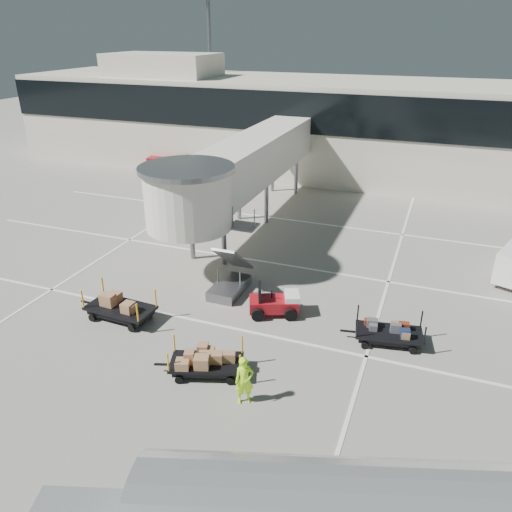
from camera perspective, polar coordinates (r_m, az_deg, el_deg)
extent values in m
plane|color=gray|center=(21.03, -5.06, -10.97)|extent=(140.00, 140.00, 0.00)
cube|color=white|center=(22.51, -2.86, -8.19)|extent=(40.00, 0.15, 0.02)
cube|color=white|center=(28.23, 2.80, -0.95)|extent=(40.00, 0.15, 0.02)
cube|color=white|center=(34.43, 6.46, 3.79)|extent=(40.00, 0.15, 0.02)
cube|color=white|center=(28.10, 15.15, -1.97)|extent=(0.15, 30.00, 0.02)
cube|color=white|center=(33.19, -13.27, 2.44)|extent=(0.15, 30.00, 0.02)
cube|color=beige|center=(46.63, 11.28, 14.13)|extent=(64.00, 12.00, 8.00)
cube|color=black|center=(40.43, 9.89, 15.53)|extent=(64.00, 0.12, 3.20)
cube|color=beige|center=(50.42, -10.62, 20.69)|extent=(10.00, 6.00, 2.00)
cylinder|color=slate|center=(54.87, -5.21, 19.71)|extent=(0.36, 0.36, 15.00)
cube|color=silver|center=(33.40, -0.40, 11.00)|extent=(3.00, 18.00, 2.80)
cylinder|color=silver|center=(25.54, -7.76, 6.41)|extent=(4.40, 4.40, 3.00)
cylinder|color=slate|center=(25.08, -7.97, 9.88)|extent=(4.80, 4.80, 0.25)
cylinder|color=slate|center=(28.62, -7.34, 2.39)|extent=(0.28, 0.28, 2.90)
cylinder|color=slate|center=(27.78, -3.68, 1.85)|extent=(0.28, 0.28, 2.90)
cylinder|color=slate|center=(34.54, -1.94, 6.54)|extent=(0.28, 0.28, 2.90)
cylinder|color=slate|center=(33.86, 1.20, 6.17)|extent=(0.28, 0.28, 2.90)
cylinder|color=slate|center=(40.81, 1.89, 9.42)|extent=(0.28, 0.28, 2.90)
cylinder|color=slate|center=(40.23, 4.61, 9.12)|extent=(0.28, 0.28, 2.90)
cube|color=slate|center=(25.24, -3.08, -3.65)|extent=(1.40, 2.60, 0.50)
cube|color=slate|center=(25.12, -2.60, -0.33)|extent=(1.20, 2.60, 2.06)
cube|color=slate|center=(25.81, -1.43, 3.41)|extent=(1.40, 1.20, 0.12)
cube|color=maroon|center=(23.29, 2.03, -5.50)|extent=(2.49, 1.85, 0.56)
cube|color=white|center=(23.16, 4.14, -4.66)|extent=(1.00, 1.20, 0.33)
cube|color=black|center=(22.98, 0.41, -4.30)|extent=(0.46, 0.91, 0.84)
cylinder|color=black|center=(22.85, 0.21, -6.76)|extent=(0.64, 0.44, 0.60)
cylinder|color=black|center=(23.90, 0.14, -5.23)|extent=(0.64, 0.44, 0.60)
cylinder|color=black|center=(22.93, 3.99, -6.70)|extent=(0.64, 0.44, 0.60)
cylinder|color=black|center=(23.97, 3.75, -5.18)|extent=(0.64, 0.44, 0.60)
cube|color=black|center=(21.99, 14.95, -8.46)|extent=(2.97, 1.85, 0.11)
cube|color=black|center=(22.08, 14.91, -8.82)|extent=(2.66, 1.60, 0.23)
cube|color=black|center=(21.96, 10.43, -8.45)|extent=(0.65, 0.19, 0.07)
cylinder|color=black|center=(21.58, 12.34, -9.96)|extent=(0.33, 0.18, 0.31)
cylinder|color=black|center=(22.62, 12.31, -8.18)|extent=(0.33, 0.18, 0.31)
cylinder|color=black|center=(21.78, 17.51, -10.27)|extent=(0.33, 0.18, 0.31)
cylinder|color=black|center=(22.81, 17.22, -8.50)|extent=(0.33, 0.18, 0.31)
cylinder|color=black|center=(21.14, 11.54, -8.18)|extent=(0.06, 0.06, 0.83)
cylinder|color=black|center=(22.21, 11.56, -6.45)|extent=(0.06, 0.06, 0.83)
cylinder|color=black|center=(21.42, 18.74, -8.64)|extent=(0.06, 0.06, 0.83)
cylinder|color=black|center=(22.47, 18.38, -6.91)|extent=(0.06, 0.06, 0.83)
cube|color=#4A4A4F|center=(22.32, 16.43, -7.58)|extent=(0.48, 0.38, 0.24)
cube|color=#4A4A4F|center=(21.78, 16.04, -8.40)|extent=(0.38, 0.39, 0.23)
cube|color=#4A4A4F|center=(21.82, 13.60, -8.03)|extent=(0.56, 0.44, 0.24)
cube|color=maroon|center=(22.05, 15.54, -7.76)|extent=(0.42, 0.41, 0.33)
cube|color=olive|center=(22.05, 14.06, -7.65)|extent=(0.39, 0.30, 0.28)
cube|color=olive|center=(22.02, 15.72, -7.86)|extent=(0.55, 0.38, 0.30)
cube|color=#4A4A4F|center=(22.15, 17.05, -7.93)|extent=(0.51, 0.35, 0.24)
cube|color=maroon|center=(21.55, 12.86, -8.36)|extent=(0.43, 0.34, 0.26)
cube|color=black|center=(19.66, -5.66, -12.02)|extent=(3.09, 2.21, 0.11)
cube|color=black|center=(19.76, -5.64, -12.41)|extent=(2.76, 1.93, 0.23)
cube|color=black|center=(20.04, -10.63, -12.08)|extent=(0.64, 0.28, 0.07)
cylinder|color=black|center=(19.54, -8.78, -13.81)|extent=(0.34, 0.22, 0.32)
cylinder|color=black|center=(20.51, -8.15, -11.64)|extent=(0.34, 0.22, 0.32)
cylinder|color=black|center=(19.29, -2.90, -14.08)|extent=(0.34, 0.22, 0.32)
cylinder|color=black|center=(20.28, -2.60, -11.86)|extent=(0.34, 0.22, 0.32)
cylinder|color=#FFB70D|center=(19.14, -10.02, -11.93)|extent=(0.07, 0.07, 0.84)
cylinder|color=#FFB70D|center=(20.13, -9.32, -9.81)|extent=(0.07, 0.07, 0.84)
cylinder|color=#FFB70D|center=(18.79, -1.83, -12.29)|extent=(0.07, 0.07, 0.84)
cylinder|color=#FFB70D|center=(19.80, -1.58, -10.10)|extent=(0.07, 0.07, 0.84)
cube|color=#A57850|center=(19.83, -3.54, -10.78)|extent=(0.65, 0.58, 0.34)
cube|color=#A57850|center=(19.71, -7.77, -11.02)|extent=(0.51, 0.46, 0.45)
cube|color=#A57850|center=(19.11, -4.44, -12.15)|extent=(0.51, 0.56, 0.46)
cube|color=#A57850|center=(19.79, -8.26, -10.89)|extent=(0.50, 0.51, 0.45)
cube|color=#A57850|center=(19.16, -4.97, -12.29)|extent=(0.57, 0.53, 0.33)
cube|color=#A57850|center=(19.23, -4.78, -11.85)|extent=(0.55, 0.47, 0.47)
cube|color=#A57850|center=(19.59, -4.80, -11.09)|extent=(0.72, 0.66, 0.46)
cube|color=#A57850|center=(19.44, -5.49, -11.53)|extent=(0.66, 0.64, 0.42)
cube|color=#A57850|center=(19.40, -8.27, -11.74)|extent=(0.58, 0.48, 0.45)
cube|color=black|center=(23.69, -15.24, -5.74)|extent=(3.17, 1.69, 0.12)
cube|color=black|center=(23.78, -15.19, -6.13)|extent=(2.85, 1.45, 0.26)
cube|color=black|center=(24.90, -18.69, -5.05)|extent=(0.73, 0.12, 0.08)
cylinder|color=black|center=(24.08, -18.20, -6.71)|extent=(0.36, 0.16, 0.35)
cylinder|color=black|center=(24.96, -16.14, -5.23)|extent=(0.36, 0.16, 0.35)
cylinder|color=black|center=(22.82, -14.02, -8.00)|extent=(0.36, 0.16, 0.35)
cylinder|color=black|center=(23.76, -12.03, -6.38)|extent=(0.36, 0.16, 0.35)
cylinder|color=#FFB70D|center=(23.91, -19.20, -4.72)|extent=(0.07, 0.07, 0.93)
cylinder|color=#FFB70D|center=(24.80, -17.10, -3.31)|extent=(0.07, 0.07, 0.93)
cylinder|color=#FFB70D|center=(22.16, -13.40, -6.38)|extent=(0.07, 0.07, 0.93)
cylinder|color=#FFB70D|center=(23.12, -11.39, -4.78)|extent=(0.07, 0.07, 0.93)
cube|color=#A57850|center=(22.90, -13.74, -5.97)|extent=(0.58, 0.47, 0.37)
cube|color=#A57850|center=(22.65, -14.21, -6.10)|extent=(0.65, 0.58, 0.57)
cube|color=#A57850|center=(23.43, -16.38, -5.33)|extent=(0.68, 0.45, 0.53)
cube|color=#A57850|center=(23.86, -15.82, -4.73)|extent=(0.67, 0.57, 0.49)
imported|color=#AEF81A|center=(18.06, -1.34, -14.05)|extent=(0.81, 0.74, 1.86)
cylinder|color=black|center=(28.95, 25.75, -2.10)|extent=(0.49, 0.77, 0.73)
cube|color=maroon|center=(47.10, -9.99, 10.22)|extent=(3.81, 2.15, 1.42)
cube|color=black|center=(46.37, -8.16, 11.26)|extent=(1.13, 1.47, 0.50)
cylinder|color=black|center=(47.07, -11.76, 9.53)|extent=(0.60, 0.34, 0.57)
cylinder|color=black|center=(48.26, -11.19, 9.95)|extent=(0.60, 0.34, 0.57)
cylinder|color=black|center=(46.17, -8.65, 9.48)|extent=(0.60, 0.34, 0.57)
cylinder|color=black|center=(47.38, -8.15, 9.90)|extent=(0.60, 0.34, 0.57)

